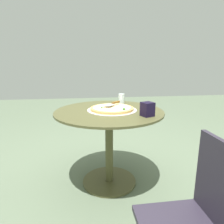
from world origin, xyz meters
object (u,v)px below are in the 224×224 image
Objects in this scene: napkin_dispenser at (147,109)px; pizza_on_tray at (112,109)px; patio_table at (109,131)px; patio_chair_near at (198,219)px; pizza_server at (113,104)px; drinking_cup at (121,99)px.

pizza_on_tray is at bearing -66.50° from napkin_dispenser.
patio_table is 8.66× the size of napkin_dispenser.
patio_chair_near is (0.86, -0.03, -0.30)m from napkin_dispenser.
pizza_server is at bearing 166.88° from pizza_on_tray.
napkin_dispenser is at bearing 38.37° from pizza_server.
patio_table is at bearing -29.11° from drinking_cup.
napkin_dispenser is (0.24, 0.29, 0.25)m from patio_table.
pizza_server is 0.39m from napkin_dispenser.
pizza_on_tray is at bearing -168.29° from patio_chair_near.
patio_chair_near reaches higher than pizza_server.
patio_table is 0.21m from pizza_on_tray.
pizza_server is 0.27m from drinking_cup.
napkin_dispenser reaches higher than patio_chair_near.
pizza_server is 1.76× the size of drinking_cup.
patio_table is at bearing -64.95° from pizza_on_tray.
patio_chair_near is (1.10, 0.26, -0.05)m from patio_table.
drinking_cup is at bearing -176.47° from patio_chair_near.
pizza_server is at bearing 148.56° from patio_table.
pizza_server reaches higher than patio_table.
patio_chair_near reaches higher than drinking_cup.
pizza_on_tray is (-0.01, 0.03, 0.21)m from patio_table.
pizza_on_tray is 0.55× the size of patio_chair_near.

